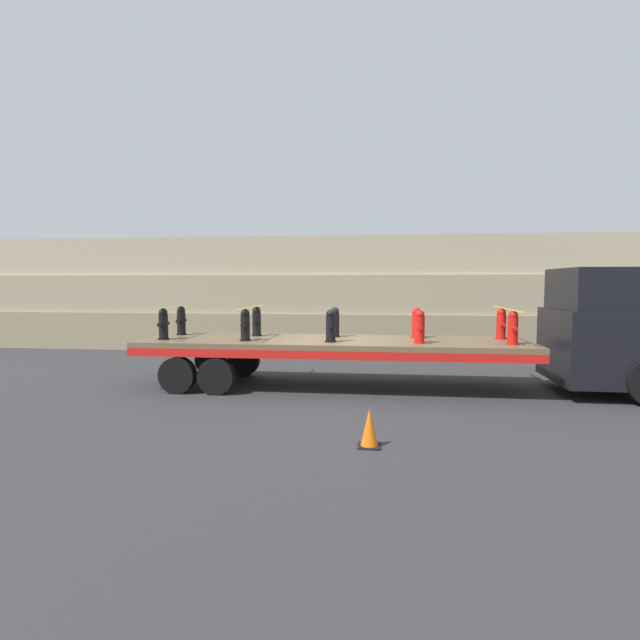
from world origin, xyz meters
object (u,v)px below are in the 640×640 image
object	(u,v)px
fire_hydrant_black_near_2	(331,326)
traffic_cone	(369,428)
fire_hydrant_black_far_0	(181,321)
fire_hydrant_red_near_3	(420,327)
fire_hydrant_red_near_4	(513,328)
flatbed_trailer	(307,348)
fire_hydrant_black_near_0	(163,324)
fire_hydrant_black_far_1	(257,322)
fire_hydrant_red_far_4	(501,324)
fire_hydrant_black_near_1	(245,325)
fire_hydrant_red_far_3	(416,323)
fire_hydrant_black_far_2	(335,322)
truck_cab	(610,332)

from	to	relation	value
fire_hydrant_black_near_2	traffic_cone	world-z (taller)	fire_hydrant_black_near_2
fire_hydrant_black_far_0	fire_hydrant_red_near_3	xyz separation A→B (m)	(6.34, -1.13, 0.00)
fire_hydrant_black_near_2	fire_hydrant_red_near_3	bearing A→B (deg)	0.00
fire_hydrant_red_near_4	fire_hydrant_black_far_0	bearing A→B (deg)	172.39
flatbed_trailer	fire_hydrant_black_near_0	xyz separation A→B (m)	(-3.57, -0.56, 0.61)
fire_hydrant_black_far_1	fire_hydrant_red_far_4	distance (m)	6.34
fire_hydrant_black_far_1	fire_hydrant_red_near_4	bearing A→B (deg)	-10.10
fire_hydrant_red_far_4	traffic_cone	size ratio (longest dim) A/B	1.24
fire_hydrant_black_near_1	fire_hydrant_red_far_3	bearing A→B (deg)	14.97
fire_hydrant_red_far_3	traffic_cone	world-z (taller)	fire_hydrant_red_far_3
fire_hydrant_black_far_0	fire_hydrant_black_far_2	size ratio (longest dim) A/B	1.00
truck_cab	flatbed_trailer	world-z (taller)	truck_cab
fire_hydrant_red_far_3	fire_hydrant_red_far_4	world-z (taller)	same
fire_hydrant_black_far_0	fire_hydrant_red_far_3	size ratio (longest dim) A/B	1.00
truck_cab	fire_hydrant_black_near_0	xyz separation A→B (m)	(-10.80, -0.56, 0.12)
fire_hydrant_black_far_0	fire_hydrant_red_near_4	bearing A→B (deg)	-7.61
fire_hydrant_black_near_1	traffic_cone	world-z (taller)	fire_hydrant_black_near_1
fire_hydrant_black_near_0	fire_hydrant_red_near_3	world-z (taller)	same
fire_hydrant_black_far_2	fire_hydrant_red_near_4	distance (m)	4.37
fire_hydrant_black_near_2	traffic_cone	size ratio (longest dim) A/B	1.24
fire_hydrant_red_near_3	fire_hydrant_red_near_4	distance (m)	2.11
fire_hydrant_red_near_3	fire_hydrant_red_near_4	size ratio (longest dim) A/B	1.00
fire_hydrant_black_near_2	fire_hydrant_red_near_3	xyz separation A→B (m)	(2.11, 0.00, 0.00)
fire_hydrant_black_near_0	fire_hydrant_red_near_3	distance (m)	6.34
fire_hydrant_black_near_2	flatbed_trailer	bearing A→B (deg)	139.35
fire_hydrant_red_far_4	flatbed_trailer	bearing A→B (deg)	-173.40
traffic_cone	fire_hydrant_black_near_0	bearing A→B (deg)	142.90
fire_hydrant_black_far_2	fire_hydrant_black_far_0	bearing A→B (deg)	180.00
fire_hydrant_black_far_0	fire_hydrant_red_far_4	xyz separation A→B (m)	(8.45, 0.00, 0.00)
truck_cab	fire_hydrant_black_near_2	xyz separation A→B (m)	(-6.58, -0.56, 0.12)
fire_hydrant_black_far_0	fire_hydrant_black_near_1	world-z (taller)	same
fire_hydrant_black_far_0	fire_hydrant_black_far_2	distance (m)	4.23
fire_hydrant_red_far_4	fire_hydrant_black_far_2	bearing A→B (deg)	180.00
fire_hydrant_black_near_2	fire_hydrant_red_far_3	xyz separation A→B (m)	(2.11, 1.13, 0.00)
truck_cab	fire_hydrant_red_far_4	xyz separation A→B (m)	(-2.35, 0.56, 0.12)
flatbed_trailer	fire_hydrant_black_near_0	world-z (taller)	fire_hydrant_black_near_0
fire_hydrant_red_far_3	fire_hydrant_red_far_4	bearing A→B (deg)	0.00
fire_hydrant_red_near_4	fire_hydrant_red_far_4	xyz separation A→B (m)	(0.00, 1.13, 0.00)
fire_hydrant_red_far_4	traffic_cone	world-z (taller)	fire_hydrant_red_far_4
fire_hydrant_black_far_1	fire_hydrant_red_far_3	bearing A→B (deg)	0.00
fire_hydrant_black_near_1	fire_hydrant_black_far_2	world-z (taller)	same
fire_hydrant_black_far_0	fire_hydrant_black_near_1	distance (m)	2.40
fire_hydrant_red_near_4	fire_hydrant_black_far_2	bearing A→B (deg)	165.03
fire_hydrant_black_far_0	fire_hydrant_red_far_4	size ratio (longest dim) A/B	1.00
truck_cab	fire_hydrant_black_near_0	size ratio (longest dim) A/B	3.79
fire_hydrant_black_far_1	fire_hydrant_black_far_0	bearing A→B (deg)	180.00
fire_hydrant_black_near_2	fire_hydrant_black_far_2	distance (m)	1.13
fire_hydrant_black_far_1	traffic_cone	size ratio (longest dim) A/B	1.24
flatbed_trailer	fire_hydrant_red_far_3	xyz separation A→B (m)	(2.77, 0.56, 0.61)
fire_hydrant_red_near_3	fire_hydrant_red_far_4	world-z (taller)	same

